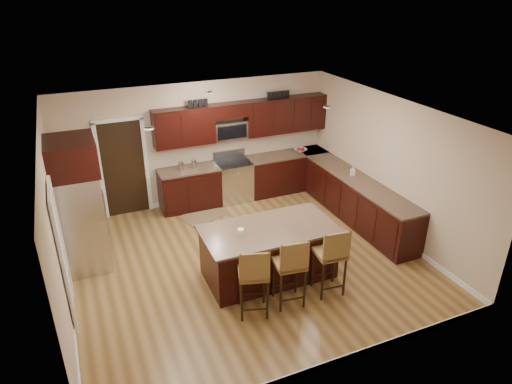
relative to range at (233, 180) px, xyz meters
name	(u,v)px	position (x,y,z in m)	size (l,w,h in m)	color
floor	(247,260)	(-0.68, -2.45, -0.47)	(6.00, 6.00, 0.00)	olive
ceiling	(245,116)	(-0.68, -2.45, 2.23)	(6.00, 6.00, 0.00)	silver
wall_back	(199,144)	(-0.68, 0.30, 0.88)	(6.00, 6.00, 0.00)	#C4AC8D
wall_left	(55,228)	(-3.68, -2.45, 0.88)	(5.50, 5.50, 0.00)	#C4AC8D
wall_right	(390,167)	(2.32, -2.45, 0.88)	(5.50, 5.50, 0.00)	#C4AC8D
base_cabinets	(302,189)	(1.22, -1.01, -0.01)	(4.02, 3.96, 0.92)	black
upper_cabinets	(245,119)	(0.36, 0.13, 1.37)	(4.00, 0.33, 0.80)	black
range	(233,180)	(0.00, 0.00, 0.00)	(0.76, 0.64, 1.11)	silver
microwave	(230,130)	(0.00, 0.15, 1.15)	(0.76, 0.31, 0.40)	silver
doorway	(124,169)	(-2.33, 0.28, 0.56)	(0.85, 0.03, 2.06)	black
pantry_door	(62,258)	(-3.66, -2.75, 0.55)	(0.03, 0.80, 2.04)	white
letter_decor	(239,99)	(0.22, 0.13, 1.82)	(2.20, 0.03, 0.15)	black
island	(269,253)	(-0.50, -3.01, -0.04)	(2.23, 1.19, 0.92)	black
stool_left	(254,275)	(-1.13, -3.85, 0.26)	(0.55, 0.55, 1.18)	olive
stool_mid	(291,265)	(-0.52, -3.86, 0.27)	(0.50, 0.50, 1.19)	olive
stool_right	(332,254)	(0.20, -3.86, 0.27)	(0.49, 0.49, 1.20)	olive
refrigerator	(80,204)	(-3.30, -1.45, 0.74)	(0.79, 0.95, 2.35)	silver
floor_mat	(203,215)	(-0.89, -0.50, -0.47)	(0.94, 0.63, 0.01)	brown
fruit_bowl	(301,150)	(1.71, 0.00, 0.48)	(0.29, 0.29, 0.07)	silver
soap_bottle	(353,171)	(2.02, -1.69, 0.55)	(0.09, 0.09, 0.20)	#B2B2B2
canister_tall	(181,166)	(-1.18, 0.00, 0.54)	(0.12, 0.12, 0.18)	silver
canister_short	(194,164)	(-0.89, 0.00, 0.54)	(0.11, 0.11, 0.18)	silver
island_jar	(241,232)	(-1.00, -3.01, 0.50)	(0.10, 0.10, 0.10)	white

